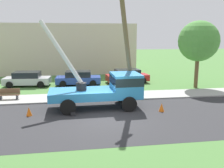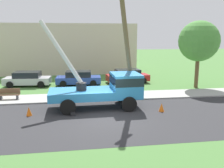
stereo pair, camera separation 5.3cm
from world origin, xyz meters
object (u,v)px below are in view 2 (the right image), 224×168
traffic_cone_behind (29,111)px  parked_sedan_red (128,76)px  utility_truck (107,87)px  roadside_tree_near (199,41)px  leaning_utility_pole (127,42)px  traffic_cone_ahead (162,107)px  park_bench (9,94)px  parked_sedan_blue (79,78)px  parked_sedan_silver (28,79)px

traffic_cone_behind → parked_sedan_red: 12.88m
utility_truck → roadside_tree_near: size_ratio=1.08×
utility_truck → traffic_cone_behind: bearing=-167.6°
utility_truck → leaning_utility_pole: leaning_utility_pole is taller
traffic_cone_ahead → park_bench: 11.56m
traffic_cone_ahead → park_bench: (-10.65, 4.49, 0.18)m
roadside_tree_near → utility_truck: bearing=-150.5°
traffic_cone_behind → parked_sedan_blue: size_ratio=0.12×
leaning_utility_pole → roadside_tree_near: leaning_utility_pole is taller
parked_sedan_red → parked_sedan_blue: bearing=-174.0°
traffic_cone_behind → parked_sedan_silver: 9.70m
traffic_cone_behind → park_bench: bearing=117.9°
leaning_utility_pole → traffic_cone_ahead: 5.17m
utility_truck → parked_sedan_blue: bearing=102.9°
utility_truck → parked_sedan_red: bearing=69.2°
traffic_cone_behind → parked_sedan_silver: (-1.77, 9.52, 0.43)m
traffic_cone_ahead → roadside_tree_near: size_ratio=0.09×
traffic_cone_ahead → parked_sedan_red: parked_sedan_red is taller
utility_truck → traffic_cone_behind: utility_truck is taller
parked_sedan_red → roadside_tree_near: size_ratio=0.72×
utility_truck → traffic_cone_ahead: 3.89m
parked_sedan_silver → traffic_cone_behind: bearing=-79.5°
utility_truck → traffic_cone_behind: (-5.08, -1.12, -1.13)m
utility_truck → traffic_cone_ahead: (3.40, -1.51, -1.13)m
park_bench → utility_truck: bearing=-22.3°
traffic_cone_ahead → traffic_cone_behind: same height
utility_truck → leaning_utility_pole: size_ratio=0.79×
traffic_cone_behind → parked_sedan_silver: size_ratio=0.12×
leaning_utility_pole → parked_sedan_silver: leaning_utility_pole is taller
parked_sedan_blue → park_bench: parked_sedan_blue is taller
parked_sedan_blue → utility_truck: bearing=-77.1°
utility_truck → traffic_cone_behind: 5.33m
traffic_cone_ahead → traffic_cone_behind: (-8.48, 0.39, 0.00)m
utility_truck → parked_sedan_red: utility_truck is taller
parked_sedan_silver → parked_sedan_red: bearing=1.4°
roadside_tree_near → parked_sedan_silver: bearing=169.0°
parked_sedan_blue → roadside_tree_near: (11.13, -2.86, 3.68)m
utility_truck → park_bench: bearing=157.7°
parked_sedan_blue → parked_sedan_red: 5.17m
traffic_cone_behind → park_bench: (-2.17, 4.10, 0.18)m
parked_sedan_silver → park_bench: bearing=-94.2°
leaning_utility_pole → parked_sedan_red: (1.78, 7.78, -3.74)m
traffic_cone_behind → parked_sedan_blue: bearing=70.7°
traffic_cone_ahead → parked_sedan_blue: size_ratio=0.12×
park_bench → parked_sedan_red: bearing=28.3°
traffic_cone_ahead → traffic_cone_behind: bearing=177.4°
park_bench → roadside_tree_near: bearing=7.8°
leaning_utility_pole → parked_sedan_red: bearing=77.1°
parked_sedan_red → park_bench: bearing=-151.7°
traffic_cone_behind → parked_sedan_blue: (3.23, 9.24, 0.43)m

